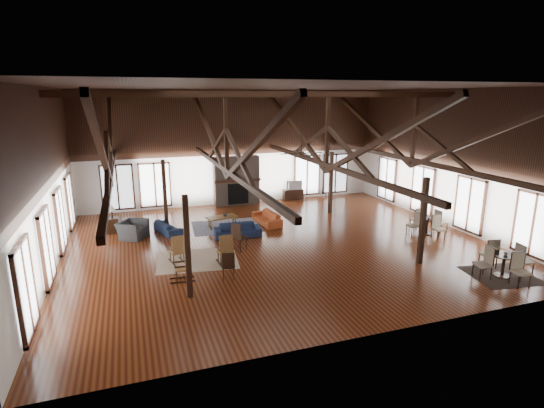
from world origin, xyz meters
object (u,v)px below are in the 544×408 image
object	(u,v)px
tv_console	(293,194)
cafe_table_near	(504,261)
coffee_table	(222,218)
sofa_navy_front	(238,230)
armchair	(133,229)
sofa_navy_left	(168,227)
sofa_orange	(267,218)
cafe_table_far	(427,223)

from	to	relation	value
tv_console	cafe_table_near	bearing A→B (deg)	-78.18
cafe_table_near	coffee_table	bearing A→B (deg)	132.52
sofa_navy_front	armchair	distance (m)	4.32
sofa_navy_left	sofa_orange	world-z (taller)	sofa_orange
armchair	cafe_table_far	world-z (taller)	cafe_table_far
cafe_table_near	cafe_table_far	world-z (taller)	cafe_table_near
sofa_navy_left	sofa_orange	bearing A→B (deg)	-108.59
sofa_navy_front	armchair	xyz separation A→B (m)	(-4.13, 1.28, 0.08)
coffee_table	cafe_table_far	bearing A→B (deg)	-37.32
sofa_navy_left	tv_console	bearing A→B (deg)	-79.19
coffee_table	cafe_table_near	world-z (taller)	cafe_table_near
cafe_table_near	cafe_table_far	xyz separation A→B (m)	(0.53, 4.41, -0.03)
tv_console	coffee_table	bearing A→B (deg)	-141.56
cafe_table_near	cafe_table_far	distance (m)	4.45
armchair	tv_console	world-z (taller)	armchair
cafe_table_far	cafe_table_near	bearing A→B (deg)	-96.89
sofa_navy_front	cafe_table_near	bearing A→B (deg)	-38.85
armchair	cafe_table_near	size ratio (longest dim) A/B	0.55
sofa_orange	coffee_table	distance (m)	2.07
sofa_navy_left	cafe_table_near	xyz separation A→B (m)	(9.83, -8.12, 0.28)
cafe_table_near	cafe_table_far	size ratio (longest dim) A/B	1.09
cafe_table_near	sofa_navy_front	bearing A→B (deg)	137.08
sofa_navy_left	armchair	bearing A→B (deg)	80.53
cafe_table_far	tv_console	world-z (taller)	cafe_table_far
armchair	sofa_navy_front	bearing A→B (deg)	-75.66
coffee_table	armchair	size ratio (longest dim) A/B	1.28
armchair	cafe_table_near	distance (m)	13.77
sofa_navy_front	cafe_table_near	xyz separation A→B (m)	(7.14, -6.64, 0.24)
sofa_orange	cafe_table_far	xyz separation A→B (m)	(5.94, -3.63, 0.22)
sofa_orange	armchair	xyz separation A→B (m)	(-5.86, -0.13, 0.09)
cafe_table_far	tv_console	distance (m)	8.24
armchair	tv_console	xyz separation A→B (m)	(8.74, 4.15, -0.08)
cafe_table_near	sofa_navy_left	bearing A→B (deg)	140.45
sofa_orange	tv_console	distance (m)	4.95
coffee_table	cafe_table_far	world-z (taller)	cafe_table_far
tv_console	sofa_navy_left	bearing A→B (deg)	-151.62
sofa_orange	coffee_table	world-z (taller)	sofa_orange
coffee_table	sofa_orange	bearing A→B (deg)	-15.18
sofa_orange	tv_console	size ratio (longest dim) A/B	1.66
sofa_navy_left	tv_console	world-z (taller)	tv_console
tv_console	sofa_navy_front	bearing A→B (deg)	-130.36
sofa_navy_front	tv_console	xyz separation A→B (m)	(4.61, 5.43, 0.00)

